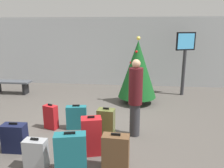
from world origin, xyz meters
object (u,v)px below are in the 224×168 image
at_px(suitcase_2, 77,117).
at_px(suitcase_3, 116,152).
at_px(suitcase_4, 106,124).
at_px(holiday_tree, 138,69).
at_px(suitcase_0, 15,138).
at_px(traveller_0, 135,96).
at_px(suitcase_1, 36,154).
at_px(suitcase_5, 91,136).
at_px(flight_info_kiosk, 185,53).
at_px(suitcase_8, 51,117).
at_px(waiting_bench, 11,84).
at_px(suitcase_6, 71,154).

height_order(suitcase_2, suitcase_3, suitcase_3).
bearing_deg(suitcase_4, suitcase_2, 153.26).
height_order(holiday_tree, suitcase_0, holiday_tree).
xyz_separation_m(traveller_0, suitcase_2, (-1.39, 0.19, -0.63)).
distance_m(suitcase_0, suitcase_1, 0.81).
height_order(holiday_tree, suitcase_5, holiday_tree).
bearing_deg(suitcase_1, suitcase_0, 143.38).
xyz_separation_m(flight_info_kiosk, suitcase_4, (-2.31, -3.55, -1.19)).
bearing_deg(suitcase_5, suitcase_0, -177.41).
height_order(holiday_tree, flight_info_kiosk, flight_info_kiosk).
height_order(traveller_0, suitcase_0, traveller_0).
xyz_separation_m(suitcase_0, suitcase_8, (0.32, 1.07, 0.01)).
height_order(traveller_0, suitcase_1, traveller_0).
relative_size(holiday_tree, suitcase_0, 3.52).
relative_size(waiting_bench, suitcase_3, 2.21).
distance_m(waiting_bench, suitcase_6, 5.58).
bearing_deg(suitcase_0, suitcase_1, -36.62).
bearing_deg(waiting_bench, suitcase_8, -46.54).
distance_m(holiday_tree, suitcase_1, 4.16).
distance_m(holiday_tree, suitcase_2, 2.67).
xyz_separation_m(traveller_0, suitcase_4, (-0.62, -0.19, -0.59)).
bearing_deg(waiting_bench, suitcase_2, -39.82).
bearing_deg(suitcase_0, suitcase_6, -23.17).
xyz_separation_m(suitcase_1, suitcase_6, (0.64, -0.07, 0.09)).
bearing_deg(suitcase_2, suitcase_8, -174.75).
bearing_deg(suitcase_8, flight_info_kiosk, 41.10).
bearing_deg(holiday_tree, suitcase_6, -106.13).
bearing_deg(flight_info_kiosk, suitcase_2, -134.21).
bearing_deg(suitcase_8, traveller_0, -3.92).
distance_m(waiting_bench, suitcase_1, 5.15).
bearing_deg(suitcase_1, flight_info_kiosk, 54.81).
xyz_separation_m(suitcase_2, suitcase_8, (-0.61, -0.06, 0.01)).
bearing_deg(suitcase_6, traveller_0, 54.99).
xyz_separation_m(suitcase_0, suitcase_6, (1.29, -0.55, 0.07)).
relative_size(waiting_bench, suitcase_1, 2.59).
distance_m(flight_info_kiosk, suitcase_1, 5.97).
xyz_separation_m(suitcase_4, suitcase_8, (-1.38, 0.33, -0.04)).
height_order(suitcase_4, suitcase_5, suitcase_5).
distance_m(holiday_tree, suitcase_5, 3.34).
relative_size(waiting_bench, suitcase_4, 2.09).
distance_m(flight_info_kiosk, suitcase_0, 6.00).
height_order(holiday_tree, suitcase_4, holiday_tree).
xyz_separation_m(waiting_bench, suitcase_8, (2.57, -2.71, -0.07)).
xyz_separation_m(suitcase_5, suitcase_8, (-1.19, 1.00, -0.08)).
distance_m(traveller_0, suitcase_2, 1.54).
height_order(suitcase_3, suitcase_6, suitcase_6).
relative_size(traveller_0, suitcase_0, 2.87).
relative_size(suitcase_0, suitcase_3, 0.91).
bearing_deg(suitcase_5, suitcase_1, -147.35).
distance_m(waiting_bench, suitcase_2, 4.14).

